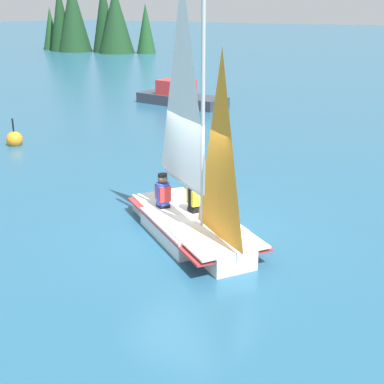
% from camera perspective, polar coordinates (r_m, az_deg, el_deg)
% --- Properties ---
extents(ground_plane, '(260.00, 260.00, 0.00)m').
position_cam_1_polar(ground_plane, '(11.57, 0.00, -4.62)').
color(ground_plane, '#235675').
extents(sailboat_main, '(4.11, 3.44, 5.48)m').
position_cam_1_polar(sailboat_main, '(11.29, -0.01, -1.07)').
color(sailboat_main, white).
rests_on(sailboat_main, ground_plane).
extents(sailor_helm, '(0.43, 0.41, 1.16)m').
position_cam_1_polar(sailor_helm, '(11.74, 0.31, -1.00)').
color(sailor_helm, black).
rests_on(sailor_helm, ground_plane).
extents(sailor_crew, '(0.43, 0.41, 1.16)m').
position_cam_1_polar(sailor_crew, '(12.01, -3.12, -0.49)').
color(sailor_crew, black).
rests_on(sailor_crew, ground_plane).
extents(motorboat_distant, '(4.97, 2.06, 1.19)m').
position_cam_1_polar(motorboat_distant, '(26.90, -1.25, 10.17)').
color(motorboat_distant, '#333842').
rests_on(motorboat_distant, ground_plane).
extents(treeline_shore, '(13.81, 4.91, 7.27)m').
position_cam_1_polar(treeline_shore, '(59.09, -10.70, 17.72)').
color(treeline_shore, '#1E4C23').
rests_on(treeline_shore, ground_plane).
extents(buoy_marker, '(0.57, 0.57, 1.03)m').
position_cam_1_polar(buoy_marker, '(20.00, -18.41, 5.36)').
color(buoy_marker, orange).
rests_on(buoy_marker, ground_plane).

